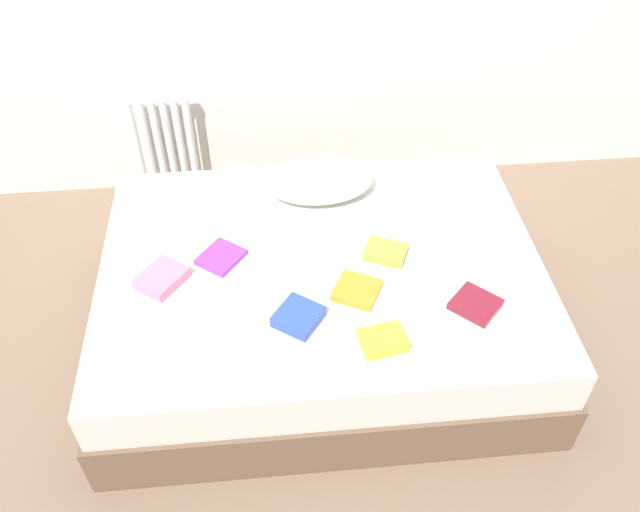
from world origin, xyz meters
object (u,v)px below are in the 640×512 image
Objects in this scene: textbook_pink at (162,278)px; textbook_blue at (299,317)px; radiator at (164,141)px; bed at (321,299)px; pillow at (318,179)px; textbook_purple at (221,257)px; textbook_orange at (357,290)px; textbook_maroon at (476,304)px; textbook_lime at (385,252)px; textbook_yellow at (382,340)px.

textbook_pink is 0.63m from textbook_blue.
textbook_pink is at bearing -85.07° from radiator.
textbook_pink is (-0.69, -0.07, 0.28)m from bed.
radiator is at bearing 139.81° from pillow.
bed is 0.52m from textbook_purple.
bed is 0.60m from pillow.
textbook_blue is 0.51m from textbook_purple.
textbook_orange and textbook_maroon have the same top height.
textbook_orange is 0.27m from textbook_lime.
textbook_pink reaches higher than textbook_purple.
textbook_maroon is 0.99× the size of textbook_lime.
textbook_orange is (0.13, -0.21, 0.27)m from bed.
textbook_blue reaches higher than bed.
radiator reaches higher than textbook_blue.
radiator reaches higher than textbook_maroon.
textbook_maroon is 0.45m from textbook_yellow.
textbook_orange is at bearing -82.03° from pillow.
textbook_yellow is (-0.42, -0.16, 0.01)m from textbook_maroon.
textbook_lime is 0.74m from textbook_purple.
textbook_pink is at bearing 153.71° from textbook_purple.
pillow reaches higher than textbook_orange.
textbook_orange is 0.63m from textbook_purple.
textbook_lime is at bearing -48.29° from textbook_pink.
textbook_purple is at bearing -156.18° from textbook_maroon.
textbook_lime is at bearing -55.99° from textbook_purple.
textbook_orange is at bearing -150.67° from textbook_maroon.
pillow reaches higher than textbook_maroon.
textbook_lime reaches higher than textbook_purple.
textbook_yellow is (0.32, -0.15, -0.00)m from textbook_blue.
textbook_yellow is 0.84m from textbook_purple.
pillow reaches higher than textbook_pink.
textbook_orange is 0.99× the size of textbook_lime.
textbook_yellow is (0.16, -0.99, -0.06)m from pillow.
textbook_purple is (-0.73, 0.05, -0.01)m from textbook_lime.
textbook_maroon is (0.58, -0.83, -0.06)m from pillow.
textbook_blue reaches higher than textbook_purple.
bed is at bearing -56.18° from radiator.
radiator reaches higher than textbook_purple.
radiator reaches higher than textbook_orange.
textbook_pink reaches higher than textbook_maroon.
radiator is 1.11m from pillow.
bed is 0.46m from textbook_blue.
textbook_purple is (-1.06, 0.39, -0.00)m from textbook_maroon.
textbook_pink reaches higher than textbook_lime.
textbook_blue is 0.54m from textbook_lime.
textbook_lime is (0.16, 0.22, 0.00)m from textbook_orange.
pillow is at bearing 25.22° from textbook_blue.
textbook_pink reaches higher than textbook_yellow.
textbook_maroon is at bearing -72.62° from textbook_purple.
pillow is at bearing 86.19° from bed.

